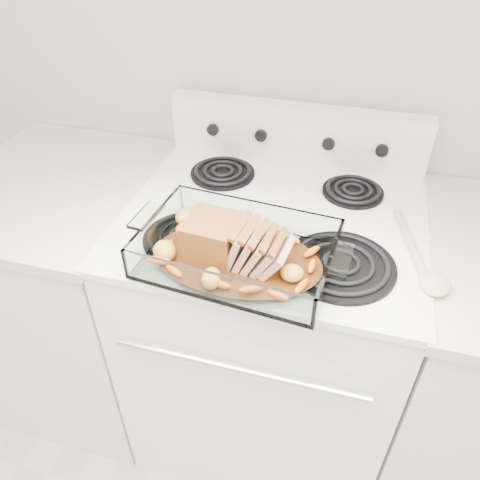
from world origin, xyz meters
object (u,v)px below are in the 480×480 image
(counter_left, at_px, (84,293))
(baking_dish, at_px, (238,255))
(pork_roast, at_px, (228,242))
(electric_range, at_px, (268,329))

(counter_left, bearing_deg, baking_dish, -19.00)
(pork_roast, bearing_deg, electric_range, 89.53)
(electric_range, xyz_separation_m, counter_left, (-0.67, -0.00, -0.02))
(electric_range, xyz_separation_m, baking_dish, (-0.04, -0.22, 0.48))
(baking_dish, bearing_deg, electric_range, 85.07)
(baking_dish, xyz_separation_m, pork_roast, (-0.02, 0.00, 0.03))
(counter_left, bearing_deg, pork_roast, -19.67)
(counter_left, relative_size, baking_dish, 2.22)
(counter_left, distance_m, pork_roast, 0.83)
(electric_range, distance_m, baking_dish, 0.53)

